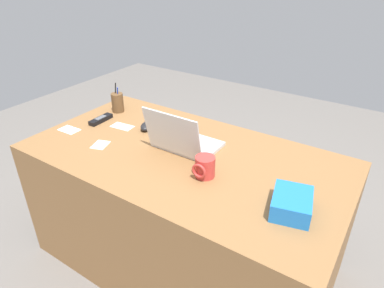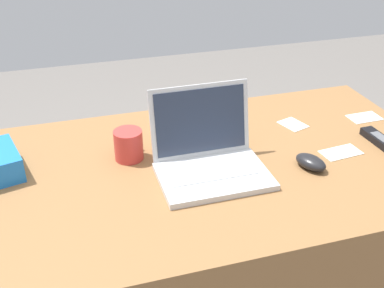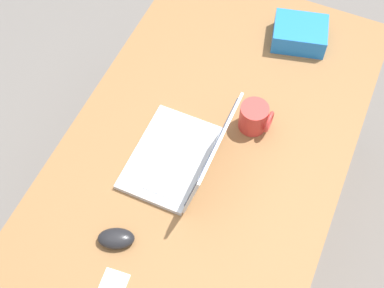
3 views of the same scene
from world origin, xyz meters
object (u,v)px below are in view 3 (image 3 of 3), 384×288
at_px(computer_mouse, 116,238).
at_px(coffee_mug_white, 255,117).
at_px(snack_bag, 300,34).
at_px(laptop, 184,156).

bearing_deg(computer_mouse, coffee_mug_white, 134.25).
distance_m(computer_mouse, snack_bag, 0.93).
height_order(laptop, coffee_mug_white, laptop).
relative_size(laptop, snack_bag, 1.75).
relative_size(computer_mouse, coffee_mug_white, 1.02).
relative_size(laptop, coffee_mug_white, 3.15).
distance_m(laptop, computer_mouse, 0.31).
distance_m(laptop, snack_bag, 0.63).
bearing_deg(snack_bag, coffee_mug_white, -3.03).
bearing_deg(coffee_mug_white, computer_mouse, -22.77).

